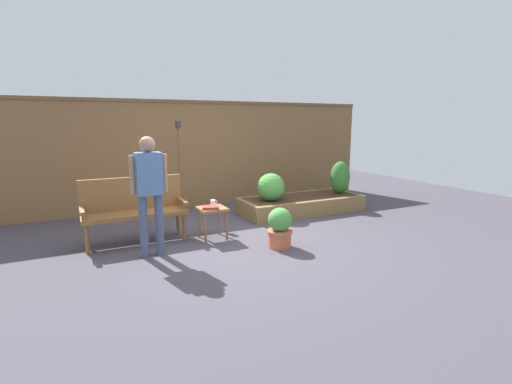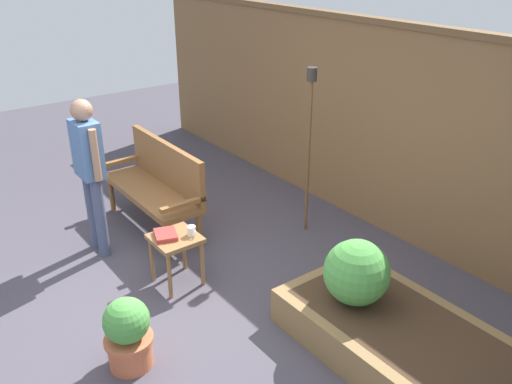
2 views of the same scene
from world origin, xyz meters
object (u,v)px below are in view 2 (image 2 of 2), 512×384
object	(u,v)px
potted_boxwood	(128,333)
shrub_near_bench	(357,272)
side_table	(176,245)
book_on_table	(166,235)
cup_on_table	(192,231)
garden_bench	(158,180)
tiki_torch	(310,123)
person_by_bench	(89,165)

from	to	relation	value
potted_boxwood	shrub_near_bench	distance (m)	1.74
side_table	book_on_table	size ratio (longest dim) A/B	2.10
potted_boxwood	cup_on_table	bearing A→B (deg)	124.76
cup_on_table	garden_bench	bearing A→B (deg)	166.86
book_on_table	tiki_torch	distance (m)	1.80
side_table	cup_on_table	distance (m)	0.19
potted_boxwood	tiki_torch	xyz separation A→B (m)	(-0.76, 2.39, 0.90)
book_on_table	tiki_torch	size ratio (longest dim) A/B	0.13
shrub_near_bench	tiki_torch	size ratio (longest dim) A/B	0.29
garden_bench	potted_boxwood	size ratio (longest dim) A/B	2.54
shrub_near_bench	book_on_table	bearing A→B (deg)	-150.34
shrub_near_bench	cup_on_table	bearing A→B (deg)	-154.68
side_table	potted_boxwood	size ratio (longest dim) A/B	0.85
book_on_table	tiki_torch	bearing A→B (deg)	109.08
garden_bench	book_on_table	size ratio (longest dim) A/B	6.30
tiki_torch	book_on_table	bearing A→B (deg)	-90.04
book_on_table	potted_boxwood	bearing A→B (deg)	-24.77
potted_boxwood	person_by_bench	bearing A→B (deg)	164.89
side_table	tiki_torch	xyz separation A→B (m)	(-0.05, 1.59, 0.80)
tiki_torch	cup_on_table	bearing A→B (deg)	-85.52
person_by_bench	side_table	bearing A→B (deg)	19.90
garden_bench	cup_on_table	world-z (taller)	garden_bench
potted_boxwood	tiki_torch	bearing A→B (deg)	107.59
book_on_table	potted_boxwood	size ratio (longest dim) A/B	0.40
garden_bench	shrub_near_bench	xyz separation A→B (m)	(2.48, 0.38, 0.01)
garden_bench	shrub_near_bench	bearing A→B (deg)	8.68
side_table	cup_on_table	bearing A→B (deg)	63.19
book_on_table	person_by_bench	size ratio (longest dim) A/B	0.15
tiki_torch	side_table	bearing A→B (deg)	-88.27
shrub_near_bench	side_table	bearing A→B (deg)	-151.47
cup_on_table	potted_boxwood	distance (m)	1.15
shrub_near_bench	tiki_torch	world-z (taller)	tiki_torch
shrub_near_bench	person_by_bench	world-z (taller)	person_by_bench
garden_bench	shrub_near_bench	size ratio (longest dim) A/B	2.83
cup_on_table	person_by_bench	size ratio (longest dim) A/B	0.07
cup_on_table	shrub_near_bench	bearing A→B (deg)	25.32
potted_boxwood	person_by_bench	size ratio (longest dim) A/B	0.36
book_on_table	tiki_torch	world-z (taller)	tiki_torch
side_table	potted_boxwood	distance (m)	1.07
garden_bench	side_table	size ratio (longest dim) A/B	3.00
tiki_torch	person_by_bench	distance (m)	2.16
tiki_torch	person_by_bench	xyz separation A→B (m)	(-0.91, -1.94, -0.26)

